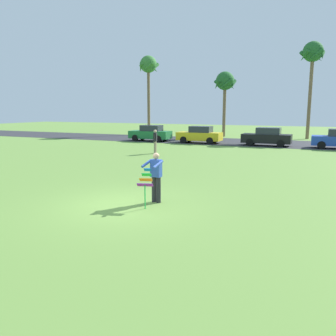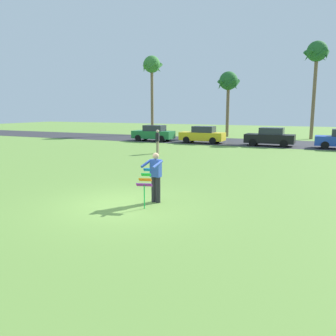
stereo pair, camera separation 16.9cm
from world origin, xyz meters
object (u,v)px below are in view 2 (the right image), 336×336
(palm_tree_right_near, at_px, (228,83))
(person_walker_near, at_px, (158,141))
(palm_tree_centre_far, at_px, (317,56))
(palm_tree_left_near, at_px, (152,68))
(person_kite_flyer, at_px, (156,175))
(parked_car_yellow, at_px, (203,135))
(parked_car_black, at_px, (270,137))
(kite_held, at_px, (145,181))
(parked_car_green, at_px, (153,133))

(palm_tree_right_near, distance_m, person_walker_near, 18.04)
(palm_tree_centre_far, bearing_deg, palm_tree_left_near, -178.36)
(person_walker_near, bearing_deg, person_kite_flyer, -63.86)
(parked_car_yellow, height_order, parked_car_black, same)
(parked_car_yellow, bearing_deg, palm_tree_left_near, 138.84)
(person_kite_flyer, relative_size, person_walker_near, 1.00)
(palm_tree_right_near, relative_size, palm_tree_centre_far, 0.73)
(kite_held, bearing_deg, person_kite_flyer, 87.33)
(parked_car_green, height_order, palm_tree_right_near, palm_tree_right_near)
(person_kite_flyer, bearing_deg, palm_tree_left_near, 117.49)
(parked_car_yellow, distance_m, palm_tree_left_near, 15.03)
(parked_car_black, xyz_separation_m, palm_tree_centre_far, (2.99, 9.12, 7.85))
(palm_tree_centre_far, bearing_deg, kite_held, -97.05)
(parked_car_green, bearing_deg, palm_tree_right_near, 57.61)
(person_kite_flyer, distance_m, parked_car_green, 23.41)
(kite_held, height_order, palm_tree_centre_far, palm_tree_centre_far)
(parked_car_black, relative_size, palm_tree_right_near, 0.56)
(parked_car_yellow, relative_size, palm_tree_left_near, 0.43)
(kite_held, distance_m, parked_car_black, 21.50)
(person_walker_near, bearing_deg, parked_car_yellow, 87.40)
(person_kite_flyer, xyz_separation_m, parked_car_green, (-10.73, 20.80, -0.18))
(palm_tree_left_near, height_order, palm_tree_right_near, palm_tree_left_near)
(parked_car_green, relative_size, palm_tree_centre_far, 0.41)
(parked_car_yellow, relative_size, palm_tree_right_near, 0.56)
(parked_car_yellow, xyz_separation_m, person_walker_near, (-0.40, -8.82, 0.16))
(parked_car_black, bearing_deg, palm_tree_right_near, 125.95)
(person_kite_flyer, relative_size, palm_tree_centre_far, 0.17)
(parked_car_yellow, distance_m, palm_tree_right_near, 9.99)
(kite_held, height_order, person_walker_near, person_walker_near)
(person_kite_flyer, xyz_separation_m, palm_tree_left_near, (-15.28, 29.38, 7.33))
(palm_tree_left_near, distance_m, palm_tree_right_near, 10.15)
(person_kite_flyer, relative_size, kite_held, 1.37)
(parked_car_green, height_order, parked_car_yellow, same)
(kite_held, bearing_deg, parked_car_yellow, 104.22)
(palm_tree_centre_far, bearing_deg, parked_car_yellow, -135.35)
(kite_held, xyz_separation_m, palm_tree_centre_far, (3.78, 30.61, 7.75))
(person_kite_flyer, relative_size, palm_tree_right_near, 0.23)
(person_walker_near, bearing_deg, parked_car_green, 118.79)
(palm_tree_right_near, relative_size, person_walker_near, 4.31)
(parked_car_green, distance_m, palm_tree_right_near, 11.34)
(palm_tree_left_near, bearing_deg, kite_held, -63.10)
(palm_tree_right_near, distance_m, palm_tree_centre_far, 9.48)
(palm_tree_left_near, bearing_deg, person_kite_flyer, -62.51)
(parked_car_black, bearing_deg, parked_car_yellow, 180.00)
(kite_held, bearing_deg, parked_car_black, 87.89)
(palm_tree_right_near, bearing_deg, palm_tree_left_near, 179.28)
(parked_car_yellow, height_order, palm_tree_right_near, palm_tree_right_near)
(person_walker_near, bearing_deg, kite_held, -65.22)
(palm_tree_right_near, xyz_separation_m, palm_tree_centre_far, (9.12, 0.67, 2.51))
(person_kite_flyer, xyz_separation_m, palm_tree_centre_far, (3.75, 29.92, 7.67))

